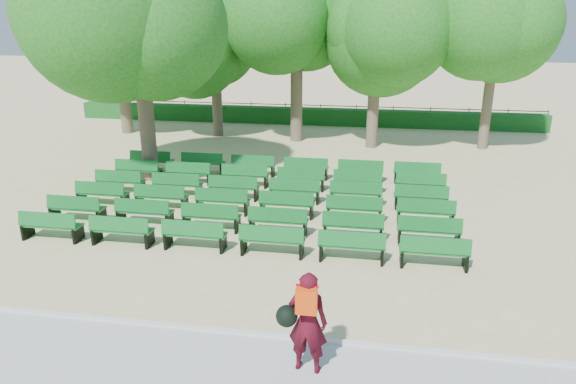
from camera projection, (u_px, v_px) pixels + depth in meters
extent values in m
plane|color=#CABA86|center=(239.00, 213.00, 15.76)|extent=(120.00, 120.00, 0.00)
cube|color=#B3B4AF|center=(131.00, 364.00, 8.85)|extent=(30.00, 2.20, 0.06)
cube|color=silver|center=(157.00, 325.00, 9.91)|extent=(30.00, 0.12, 0.10)
cube|color=#16581E|center=(302.00, 116.00, 28.69)|extent=(26.00, 0.70, 0.90)
cube|color=#126726|center=(260.00, 194.00, 16.12)|extent=(1.64, 0.47, 0.05)
cube|color=#126726|center=(259.00, 190.00, 15.87)|extent=(1.63, 0.14, 0.38)
cylinder|color=brown|center=(148.00, 133.00, 18.53)|extent=(0.56, 0.56, 3.48)
ellipsoid|color=#25721E|center=(139.00, 38.00, 17.47)|extent=(5.58, 5.58, 5.02)
imported|color=#440916|center=(308.00, 322.00, 8.39)|extent=(0.70, 0.50, 1.81)
cube|color=#EB430C|center=(306.00, 301.00, 8.03)|extent=(0.34, 0.17, 0.42)
sphere|color=black|center=(287.00, 316.00, 8.34)|extent=(0.36, 0.36, 0.36)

